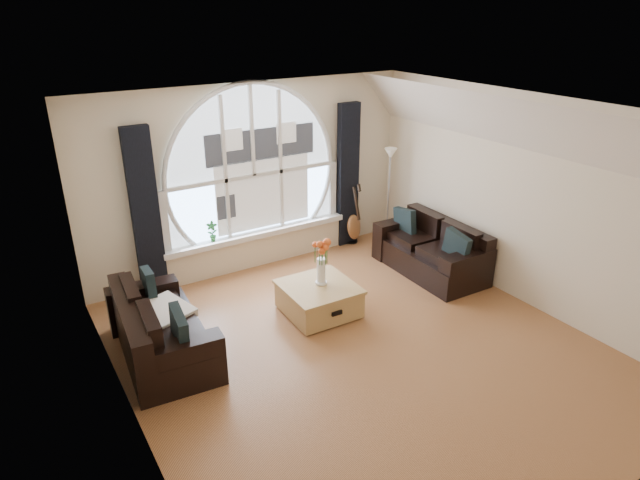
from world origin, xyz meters
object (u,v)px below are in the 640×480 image
at_px(sofa_right, 431,247).
at_px(coffee_chest, 319,298).
at_px(floor_lamp, 388,197).
at_px(sofa_left, 161,325).
at_px(vase_flowers, 321,256).
at_px(guitar, 354,214).
at_px(potted_plant, 212,232).

relative_size(sofa_right, coffee_chest, 1.90).
xyz_separation_m(sofa_right, floor_lamp, (0.13, 1.18, 0.40)).
bearing_deg(sofa_left, floor_lamp, 20.93).
xyz_separation_m(sofa_left, floor_lamp, (4.11, 1.17, 0.40)).
relative_size(vase_flowers, guitar, 0.66).
distance_m(floor_lamp, guitar, 0.61).
relative_size(sofa_right, potted_plant, 5.63).
distance_m(coffee_chest, potted_plant, 1.90).
bearing_deg(vase_flowers, sofa_right, 3.12).
relative_size(sofa_left, floor_lamp, 1.05).
distance_m(sofa_left, coffee_chest, 1.98).
height_order(sofa_left, floor_lamp, floor_lamp).
xyz_separation_m(sofa_left, vase_flowers, (2.03, -0.11, 0.38)).
bearing_deg(vase_flowers, guitar, 43.85).
distance_m(sofa_left, potted_plant, 2.00).
relative_size(sofa_right, vase_flowers, 2.41).
bearing_deg(vase_flowers, coffee_chest, -150.30).
bearing_deg(guitar, sofa_right, -100.54).
xyz_separation_m(sofa_right, vase_flowers, (-1.96, -0.11, 0.38)).
bearing_deg(potted_plant, sofa_left, -128.73).
bearing_deg(floor_lamp, vase_flowers, -148.34).
height_order(coffee_chest, guitar, guitar).
bearing_deg(vase_flowers, potted_plant, 115.49).
bearing_deg(potted_plant, guitar, -2.90).
bearing_deg(coffee_chest, sofa_left, 177.42).
distance_m(vase_flowers, floor_lamp, 2.45).
bearing_deg(sofa_right, floor_lamp, 85.42).
distance_m(sofa_left, vase_flowers, 2.07).
relative_size(vase_flowers, potted_plant, 2.34).
relative_size(coffee_chest, vase_flowers, 1.26).
height_order(sofa_right, guitar, guitar).
bearing_deg(potted_plant, floor_lamp, -7.34).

